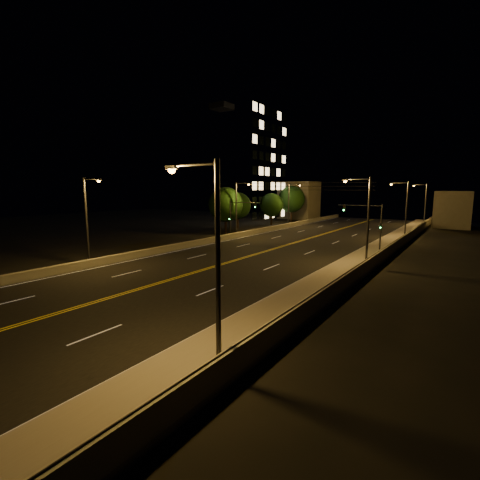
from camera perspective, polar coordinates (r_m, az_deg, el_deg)
The scene contains 25 objects.
ground at distance 22.12m, azimuth -32.52°, elevation -11.67°, with size 160.00×160.00×0.00m, color black.
road at distance 34.80m, azimuth -0.91°, elevation -3.40°, with size 18.00×120.00×0.02m, color black.
sidewalk at distance 30.13m, azimuth 16.32°, elevation -5.31°, with size 3.60×120.00×0.30m, color gray.
curb at distance 30.73m, azimuth 12.98°, elevation -5.07°, with size 0.14×120.00×0.15m, color gray.
parapet_wall at distance 29.55m, azimuth 19.43°, elevation -4.42°, with size 0.30×120.00×1.00m, color #A39D87.
jersey_barrier at distance 40.58m, azimuth -11.67°, elevation -1.36°, with size 0.45×120.00×0.76m, color #A39D87.
distant_building_right at distance 77.23m, azimuth 31.62°, elevation 4.33°, with size 6.00×10.00×6.75m, color gray.
distant_building_left at distance 86.73m, azimuth 9.67°, elevation 6.45°, with size 8.00×8.00×8.90m, color gray.
parapet_rail at distance 29.45m, azimuth 19.48°, elevation -3.42°, with size 0.06×0.06×120.00m, color black.
lane_markings at distance 34.74m, azimuth -0.98°, elevation -3.40°, with size 17.32×116.00×0.00m.
streetlight_0 at distance 12.85m, azimuth -4.74°, elevation -2.10°, with size 2.55×0.28×8.13m.
streetlight_1 at distance 32.91m, azimuth 19.81°, elevation 3.78°, with size 2.55×0.28×8.13m.
streetlight_2 at distance 53.85m, azimuth 25.36°, elevation 5.04°, with size 2.55×0.28×8.13m.
streetlight_3 at distance 76.58m, azimuth 27.92°, elevation 5.61°, with size 2.55×0.28×8.13m.
streetlight_4 at distance 34.82m, azimuth -23.65°, elevation 3.80°, with size 2.55×0.28×8.13m.
streetlight_5 at distance 52.33m, azimuth -0.34°, elevation 5.77°, with size 2.55×0.28×8.13m.
streetlight_6 at distance 67.98m, azimuth 8.23°, elevation 6.27°, with size 2.55×0.28×8.13m.
traffic_signal_right at distance 42.41m, azimuth 20.74°, elevation 2.94°, with size 5.11×0.31×5.44m.
traffic_signal_left at distance 49.98m, azimuth -0.60°, elevation 4.21°, with size 5.11×0.31×5.44m.
overhead_wires at distance 42.24m, azimuth 6.48°, elevation 8.70°, with size 22.00×0.03×0.83m.
building_tower at distance 78.01m, azimuth -2.94°, elevation 11.95°, with size 24.00×15.00×25.23m.
tree_0 at distance 55.44m, azimuth -2.37°, elevation 5.84°, with size 5.49×5.49×7.45m.
tree_1 at distance 63.51m, azimuth -0.38°, elevation 5.65°, with size 4.83×4.83×6.55m.
tree_2 at distance 69.71m, azimuth 5.20°, elevation 5.74°, with size 4.68×4.68×6.34m.
tree_3 at distance 77.15m, azimuth 8.45°, elevation 6.65°, with size 5.81×5.81×7.88m.
Camera 1 is at (19.36, -8.04, 7.07)m, focal length 26.00 mm.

